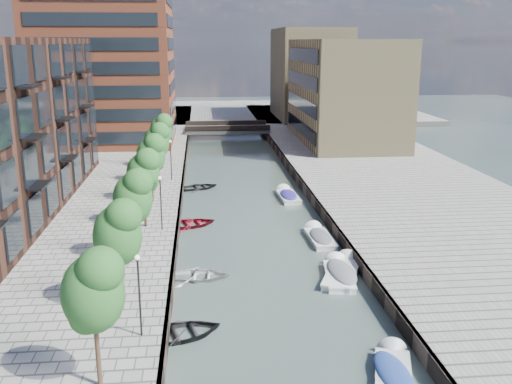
{
  "coord_description": "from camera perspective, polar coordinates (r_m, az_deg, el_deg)",
  "views": [
    {
      "loc": [
        -4.11,
        -17.21,
        14.71
      ],
      "look_at": [
        0.0,
        24.95,
        3.5
      ],
      "focal_mm": 40.0,
      "sensor_mm": 36.0,
      "label": 1
    }
  ],
  "objects": [
    {
      "name": "motorboat_4",
      "position": [
        44.05,
        6.32,
        -4.51
      ],
      "size": [
        1.8,
        4.8,
        1.58
      ],
      "color": "silver",
      "rests_on": "ground"
    },
    {
      "name": "tree_0",
      "position": [
        23.61,
        -16.01,
        -9.25
      ],
      "size": [
        2.5,
        2.5,
        5.95
      ],
      "color": "#382619",
      "rests_on": "quay_left"
    },
    {
      "name": "quay_wall_right",
      "position": [
        59.83,
        4.42,
        1.04
      ],
      "size": [
        0.25,
        140.0,
        1.0
      ],
      "primitive_type": "cube",
      "color": "#332823",
      "rests_on": "ground"
    },
    {
      "name": "sloop_4",
      "position": [
        59.08,
        -5.72,
        0.33
      ],
      "size": [
        4.75,
        4.08,
        0.83
      ],
      "primitive_type": "imported",
      "rotation": [
        0.0,
        0.0,
        1.93
      ],
      "color": "black",
      "rests_on": "ground"
    },
    {
      "name": "apartment_block",
      "position": [
        50.26,
        -24.07,
        5.87
      ],
      "size": [
        8.0,
        38.0,
        14.0
      ],
      "primitive_type": "cube",
      "color": "black",
      "rests_on": "quay_left"
    },
    {
      "name": "sloop_3",
      "position": [
        37.12,
        -5.78,
        -8.61
      ],
      "size": [
        4.19,
        3.1,
        0.84
      ],
      "primitive_type": "imported",
      "rotation": [
        0.0,
        0.0,
        1.52
      ],
      "color": "silver",
      "rests_on": "ground"
    },
    {
      "name": "lamp_0",
      "position": [
        27.76,
        -11.63,
        -9.29
      ],
      "size": [
        0.24,
        0.24,
        4.12
      ],
      "color": "black",
      "rests_on": "quay_left"
    },
    {
      "name": "sloop_0",
      "position": [
        30.52,
        -7.53,
        -14.13
      ],
      "size": [
        5.09,
        4.25,
        0.91
      ],
      "primitive_type": "imported",
      "rotation": [
        0.0,
        0.0,
        1.86
      ],
      "color": "black",
      "rests_on": "ground"
    },
    {
      "name": "quay_wall_left",
      "position": [
        58.98,
        -7.34,
        0.76
      ],
      "size": [
        0.25,
        140.0,
        1.0
      ],
      "primitive_type": "cube",
      "color": "#332823",
      "rests_on": "ground"
    },
    {
      "name": "tree_4",
      "position": [
        50.29,
        -10.5,
        3.8
      ],
      "size": [
        2.5,
        2.5,
        5.95
      ],
      "color": "#382619",
      "rests_on": "quay_left"
    },
    {
      "name": "motorboat_0",
      "position": [
        27.8,
        13.54,
        -17.13
      ],
      "size": [
        2.86,
        4.86,
        1.53
      ],
      "color": "silver",
      "rests_on": "ground"
    },
    {
      "name": "lamp_1",
      "position": [
        42.82,
        -9.51,
        -0.54
      ],
      "size": [
        0.24,
        0.24,
        4.12
      ],
      "color": "black",
      "rests_on": "quay_left"
    },
    {
      "name": "sloop_2",
      "position": [
        47.29,
        -6.54,
        -3.4
      ],
      "size": [
        4.97,
        4.19,
        0.88
      ],
      "primitive_type": "imported",
      "rotation": [
        0.0,
        0.0,
        1.88
      ],
      "color": "maroon",
      "rests_on": "ground"
    },
    {
      "name": "motorboat_3",
      "position": [
        55.37,
        3.16,
        -0.4
      ],
      "size": [
        1.93,
        4.94,
        1.62
      ],
      "color": "silver",
      "rests_on": "ground"
    },
    {
      "name": "tan_block_near",
      "position": [
        82.0,
        8.78,
        9.96
      ],
      "size": [
        12.0,
        25.0,
        14.0
      ],
      "primitive_type": "cube",
      "color": "#9A895E",
      "rests_on": "quay_right"
    },
    {
      "name": "motorboat_2",
      "position": [
        37.72,
        8.21,
        -8.13
      ],
      "size": [
        2.35,
        5.11,
        1.64
      ],
      "color": "white",
      "rests_on": "ground"
    },
    {
      "name": "water",
      "position": [
        59.22,
        -1.41,
        0.43
      ],
      "size": [
        300.0,
        300.0,
        0.0
      ],
      "primitive_type": "plane",
      "color": "#38473F",
      "rests_on": "ground"
    },
    {
      "name": "far_closure",
      "position": [
        118.14,
        -3.57,
        7.89
      ],
      "size": [
        80.0,
        40.0,
        1.0
      ],
      "primitive_type": "cube",
      "color": "gray",
      "rests_on": "ground"
    },
    {
      "name": "tree_2",
      "position": [
        36.71,
        -12.25,
        -0.36
      ],
      "size": [
        2.5,
        2.5,
        5.95
      ],
      "color": "#382619",
      "rests_on": "quay_left"
    },
    {
      "name": "lamp_2",
      "position": [
        58.38,
        -8.51,
        3.6
      ],
      "size": [
        0.24,
        0.24,
        4.12
      ],
      "color": "black",
      "rests_on": "quay_left"
    },
    {
      "name": "tan_block_far",
      "position": [
        107.27,
        5.36,
        11.71
      ],
      "size": [
        12.0,
        20.0,
        16.0
      ],
      "primitive_type": "cube",
      "color": "#9A895E",
      "rests_on": "quay_right"
    },
    {
      "name": "car",
      "position": [
        83.06,
        5.02,
        5.69
      ],
      "size": [
        1.78,
        3.67,
        1.21
      ],
      "primitive_type": "imported",
      "rotation": [
        0.0,
        0.0,
        0.1
      ],
      "color": "silver",
      "rests_on": "quay_right"
    },
    {
      "name": "tree_1",
      "position": [
        30.06,
        -13.71,
        -3.84
      ],
      "size": [
        2.5,
        2.5,
        5.95
      ],
      "color": "#382619",
      "rests_on": "quay_left"
    },
    {
      "name": "tower",
      "position": [
        83.23,
        -15.01,
        15.23
      ],
      "size": [
        18.0,
        18.0,
        30.0
      ],
      "primitive_type": "cube",
      "color": "#9A482D",
      "rests_on": "quay_left"
    },
    {
      "name": "tree_6",
      "position": [
        64.06,
        -9.49,
        6.18
      ],
      "size": [
        2.5,
        2.5,
        5.95
      ],
      "color": "#382619",
      "rests_on": "quay_left"
    },
    {
      "name": "quay_right",
      "position": [
        62.29,
        13.43,
        1.22
      ],
      "size": [
        20.0,
        140.0,
        1.0
      ],
      "primitive_type": "cube",
      "color": "gray",
      "rests_on": "ground"
    },
    {
      "name": "tree_5",
      "position": [
        57.16,
        -9.94,
        5.13
      ],
      "size": [
        2.5,
        2.5,
        5.95
      ],
      "color": "#382619",
      "rests_on": "quay_left"
    },
    {
      "name": "motorboat_1",
      "position": [
        37.74,
        8.67,
        -7.95
      ],
      "size": [
        3.7,
        5.57,
        1.76
      ],
      "color": "white",
      "rests_on": "ground"
    },
    {
      "name": "tree_3",
      "position": [
        43.47,
        -11.24,
        2.04
      ],
      "size": [
        2.5,
        2.5,
        5.95
      ],
      "color": "#382619",
      "rests_on": "quay_left"
    },
    {
      "name": "bridge",
      "position": [
        90.29,
        -2.91,
        6.32
      ],
      "size": [
        13.0,
        6.0,
        1.3
      ],
      "color": "gray",
      "rests_on": "ground"
    }
  ]
}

